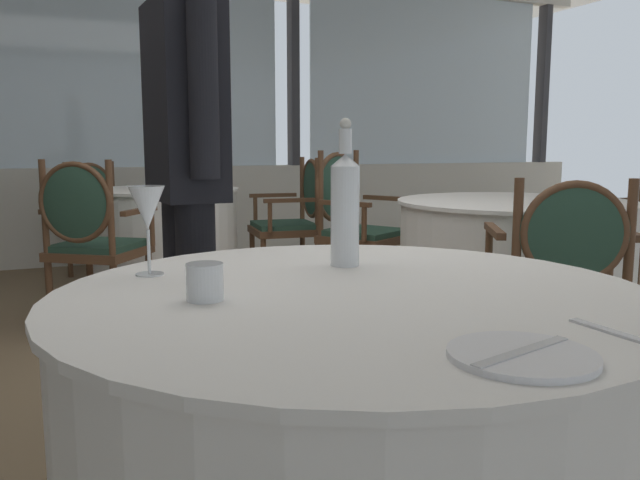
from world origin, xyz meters
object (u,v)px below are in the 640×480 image
object	(u,v)px
wine_glass	(147,210)
water_tumbler	(205,282)
dining_chair_2_1	(90,232)
side_plate	(522,355)
dining_chair_1_0	(352,216)
dining_chair_1_1	(563,272)
water_bottle	(345,206)
dining_chair_2_0	(98,209)
dining_chair_2_2	(295,212)
diner_person_1	(186,155)

from	to	relation	value
wine_glass	water_tumbler	xyz separation A→B (m)	(0.06, -0.29, -0.12)
dining_chair_2_1	side_plate	bearing A→B (deg)	-137.24
dining_chair_1_0	dining_chair_1_1	distance (m)	1.86
dining_chair_2_1	wine_glass	bearing A→B (deg)	-144.43
water_bottle	dining_chair_1_0	bearing A→B (deg)	63.66
dining_chair_1_1	dining_chair_1_0	bearing A→B (deg)	30.21
dining_chair_2_0	dining_chair_2_2	size ratio (longest dim) A/B	0.96
wine_glass	diner_person_1	bearing A→B (deg)	71.23
water_bottle	dining_chair_1_1	world-z (taller)	water_bottle
side_plate	dining_chair_2_2	size ratio (longest dim) A/B	0.22
water_tumbler	diner_person_1	bearing A→B (deg)	80.25
dining_chair_1_1	dining_chair_2_2	size ratio (longest dim) A/B	0.97
dining_chair_1_1	dining_chair_2_0	distance (m)	3.81
side_plate	water_tumbler	distance (m)	0.61
water_bottle	dining_chair_2_0	world-z (taller)	water_bottle
water_bottle	diner_person_1	bearing A→B (deg)	108.14
dining_chair_2_1	dining_chair_1_0	bearing A→B (deg)	-56.00
diner_person_1	water_tumbler	bearing A→B (deg)	76.74
dining_chair_1_0	dining_chair_2_1	world-z (taller)	dining_chair_1_0
dining_chair_2_0	dining_chair_1_0	bearing A→B (deg)	16.61
water_tumbler	dining_chair_1_0	xyz separation A→B (m)	(1.55, 2.55, -0.19)
dining_chair_1_0	dining_chair_2_1	xyz separation A→B (m)	(-1.61, 0.05, -0.03)
side_plate	dining_chair_1_0	bearing A→B (deg)	68.20
dining_chair_1_1	diner_person_1	bearing A→B (deg)	109.12
dining_chair_1_1	dining_chair_2_2	bearing A→B (deg)	32.78
side_plate	diner_person_1	bearing A→B (deg)	96.31
diner_person_1	side_plate	bearing A→B (deg)	92.80
dining_chair_1_0	dining_chair_1_1	bearing A→B (deg)	-29.79
water_bottle	dining_chair_2_2	bearing A→B (deg)	71.28
water_tumbler	diner_person_1	distance (m)	1.00
water_tumbler	wine_glass	bearing A→B (deg)	101.89
wine_glass	diner_person_1	size ratio (longest dim) A/B	0.12
water_bottle	wine_glass	world-z (taller)	water_bottle
dining_chair_2_0	diner_person_1	bearing A→B (deg)	-23.33
wine_glass	dining_chair_2_1	xyz separation A→B (m)	(0.01, 2.30, -0.33)
water_tumbler	dining_chair_2_1	xyz separation A→B (m)	(-0.05, 2.60, -0.22)
dining_chair_1_0	water_tumbler	bearing A→B (deg)	-61.44
side_plate	water_bottle	xyz separation A→B (m)	(0.08, 0.74, 0.14)
dining_chair_2_0	dining_chair_2_2	distance (m)	1.63
side_plate	water_tumbler	xyz separation A→B (m)	(-0.33, 0.52, 0.03)
water_bottle	water_tumbler	size ratio (longest dim) A/B	5.02
wine_glass	dining_chair_1_0	size ratio (longest dim) A/B	0.20
water_tumbler	dining_chair_2_2	world-z (taller)	dining_chair_2_2
side_plate	dining_chair_2_0	bearing A→B (deg)	92.60
wine_glass	dining_chair_1_0	xyz separation A→B (m)	(1.62, 2.25, -0.31)
water_tumbler	dining_chair_1_0	distance (m)	2.99
wine_glass	dining_chair_2_1	distance (m)	2.33
water_bottle	dining_chair_2_0	size ratio (longest dim) A/B	0.40
water_bottle	dining_chair_2_2	distance (m)	3.23
side_plate	wine_glass	xyz separation A→B (m)	(-0.39, 0.81, 0.15)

